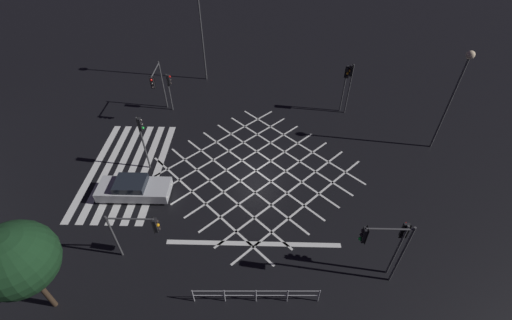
# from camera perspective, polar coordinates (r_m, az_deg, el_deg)

# --- Properties ---
(ground_plane) EXTENTS (200.00, 200.00, 0.00)m
(ground_plane) POSITION_cam_1_polar(r_m,az_deg,el_deg) (23.93, -0.00, -1.79)
(ground_plane) COLOR black
(road_markings) EXTENTS (14.92, 19.10, 0.01)m
(road_markings) POSITION_cam_1_polar(r_m,az_deg,el_deg) (24.27, -11.46, -2.07)
(road_markings) COLOR silver
(road_markings) RESTS_ON ground_plane
(traffic_light_nw_cross) EXTENTS (0.36, 0.39, 4.41)m
(traffic_light_nw_cross) POSITION_cam_1_polar(r_m,az_deg,el_deg) (28.94, 15.39, 12.82)
(traffic_light_nw_cross) COLOR #424244
(traffic_light_nw_cross) RESTS_ON ground_plane
(traffic_light_ne_main) EXTENTS (0.39, 0.36, 3.99)m
(traffic_light_ne_main) POSITION_cam_1_polar(r_m,az_deg,el_deg) (18.08, 23.01, -12.04)
(traffic_light_ne_main) COLOR #424244
(traffic_light_ne_main) RESTS_ON ground_plane
(traffic_light_nw_main) EXTENTS (0.39, 0.36, 4.16)m
(traffic_light_nw_main) POSITION_cam_1_polar(r_m,az_deg,el_deg) (29.11, 14.72, 12.74)
(traffic_light_nw_main) COLOR #424244
(traffic_light_nw_main) RESTS_ON ground_plane
(traffic_light_se_cross) EXTENTS (0.36, 2.63, 3.34)m
(traffic_light_se_cross) POSITION_cam_1_polar(r_m,az_deg,el_deg) (18.56, -19.04, -10.68)
(traffic_light_se_cross) COLOR #424244
(traffic_light_se_cross) RESTS_ON ground_plane
(traffic_light_sw_cross) EXTENTS (0.36, 0.39, 3.35)m
(traffic_light_sw_cross) POSITION_cam_1_polar(r_m,az_deg,el_deg) (29.57, -14.25, 12.03)
(traffic_light_sw_cross) COLOR #424244
(traffic_light_sw_cross) RESTS_ON ground_plane
(traffic_light_ne_cross) EXTENTS (0.36, 2.35, 4.44)m
(traffic_light_ne_cross) POSITION_cam_1_polar(r_m,az_deg,el_deg) (17.11, 20.28, -12.84)
(traffic_light_ne_cross) COLOR #424244
(traffic_light_ne_cross) RESTS_ON ground_plane
(traffic_light_median_south) EXTENTS (0.36, 0.39, 4.25)m
(traffic_light_median_south) POSITION_cam_1_polar(r_m,az_deg,el_deg) (23.42, -18.48, 4.26)
(traffic_light_median_south) COLOR #424244
(traffic_light_median_south) RESTS_ON ground_plane
(traffic_light_sw_main) EXTENTS (2.61, 0.36, 4.27)m
(traffic_light_sw_main) POSITION_cam_1_polar(r_m,az_deg,el_deg) (28.63, -16.17, 12.33)
(traffic_light_sw_main) COLOR #424244
(traffic_light_sw_main) RESTS_ON ground_plane
(street_lamp_west) EXTENTS (0.53, 0.53, 7.58)m
(street_lamp_west) POSITION_cam_1_polar(r_m,az_deg,el_deg) (26.35, 30.72, 11.21)
(street_lamp_west) COLOR #424244
(street_lamp_west) RESTS_ON ground_plane
(street_tree_near) EXTENTS (3.30, 3.30, 5.68)m
(street_tree_near) POSITION_cam_1_polar(r_m,az_deg,el_deg) (17.73, -34.96, -13.46)
(street_tree_near) COLOR #38281C
(street_tree_near) RESTS_ON ground_plane
(waiting_car) EXTENTS (1.78, 4.57, 1.28)m
(waiting_car) POSITION_cam_1_polar(r_m,az_deg,el_deg) (23.23, -19.70, -4.49)
(waiting_car) COLOR #B7BABC
(waiting_car) RESTS_ON ground_plane
(pedestrian_railing) EXTENTS (0.20, 6.16, 1.05)m
(pedestrian_railing) POSITION_cam_1_polar(r_m,az_deg,el_deg) (17.74, 0.00, -21.50)
(pedestrian_railing) COLOR #B7B7BC
(pedestrian_railing) RESTS_ON ground_plane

